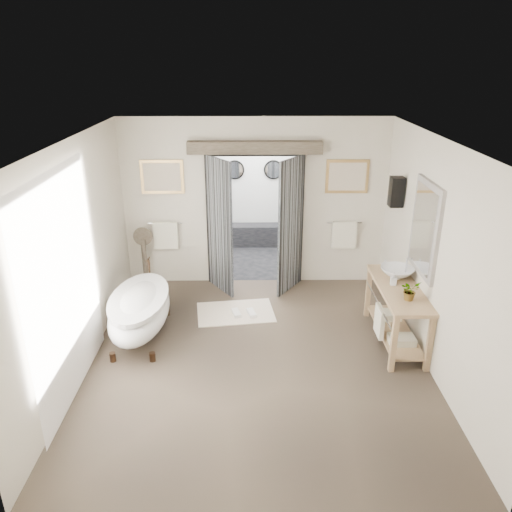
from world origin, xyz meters
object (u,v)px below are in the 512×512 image
rug (236,312)px  basin (397,273)px  vanity (395,310)px  clawfoot_tub (140,310)px

rug → basin: (2.33, -0.55, 0.92)m
vanity → rug: size_ratio=1.33×
clawfoot_tub → vanity: size_ratio=1.13×
vanity → clawfoot_tub: bearing=177.4°
vanity → rug: 2.48m
clawfoot_tub → vanity: (3.61, -0.17, 0.07)m
rug → basin: basin is taller
clawfoot_tub → rug: bearing=27.3°
clawfoot_tub → vanity: 3.62m
vanity → basin: 0.53m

